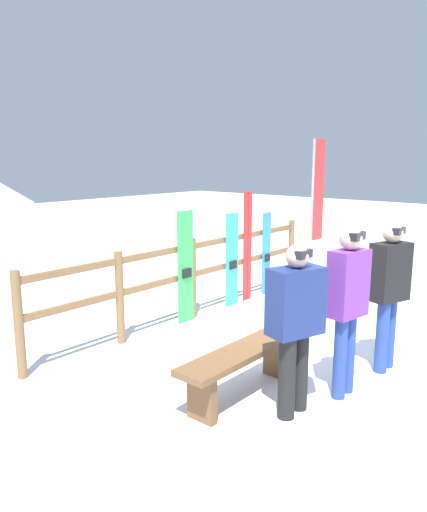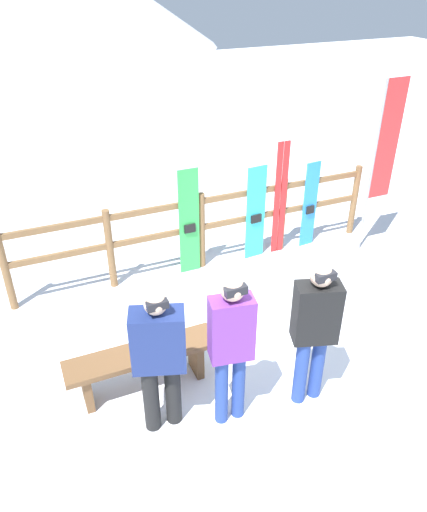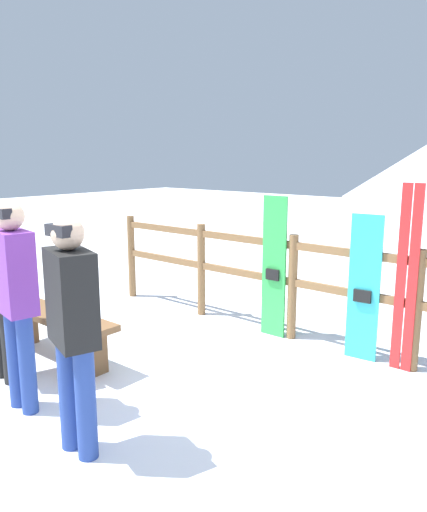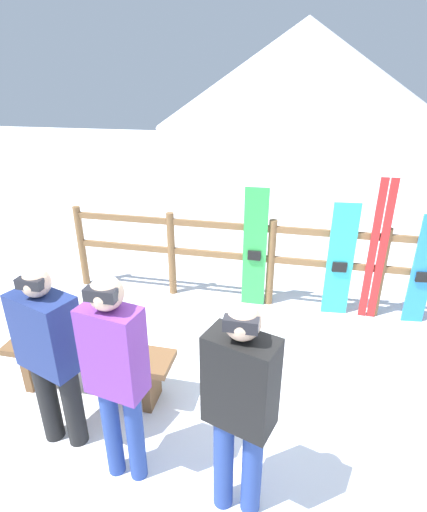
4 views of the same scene
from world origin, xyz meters
The scene contains 11 objects.
ground_plane centered at (0.00, 0.00, 0.00)m, with size 40.00×40.00×0.00m, color white.
fence centered at (0.00, 2.14, 0.68)m, with size 5.35×0.10×1.15m.
bench centered at (-1.46, 0.14, 0.37)m, with size 1.57×0.36×0.49m.
person_purple centered at (-0.80, -0.57, 0.97)m, with size 0.43×0.28×1.65m.
person_navy centered at (-1.42, -0.39, 0.88)m, with size 0.54×0.40×1.54m.
person_black centered at (0.03, -0.65, 0.93)m, with size 0.47×0.35×1.60m.
snowboard_green centered at (-0.20, 2.08, 0.77)m, with size 0.29×0.06×1.56m.
snowboard_cyan centered at (0.82, 2.08, 0.71)m, with size 0.31×0.07×1.44m.
ski_pair_red centered at (1.22, 2.08, 0.87)m, with size 0.19×0.02×1.74m.
snowboard_blue centered at (1.75, 2.08, 0.68)m, with size 0.25×0.07×1.36m.
rental_flag centered at (2.56, 1.64, 1.55)m, with size 0.40×0.04×2.56m.
Camera 1 is at (-5.04, -2.53, 2.27)m, focal length 35.00 mm.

